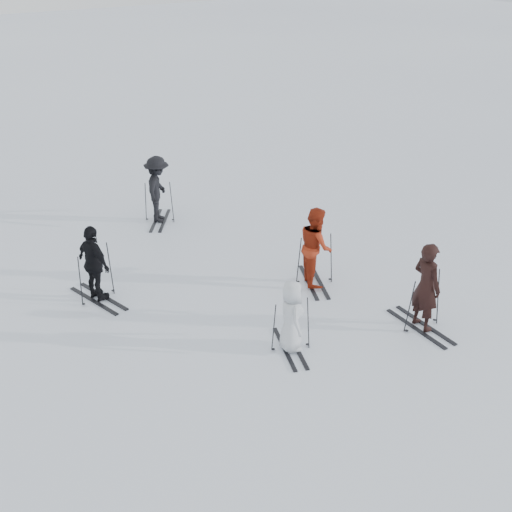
{
  "coord_description": "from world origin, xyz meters",
  "views": [
    {
      "loc": [
        -6.93,
        -9.65,
        7.5
      ],
      "look_at": [
        0.0,
        1.0,
        1.0
      ],
      "focal_mm": 45.0,
      "sensor_mm": 36.0,
      "label": 1
    }
  ],
  "objects_px": {
    "skier_uphill_left": "(94,265)",
    "skier_red": "(316,247)",
    "skier_near_dark": "(426,288)",
    "skier_grey": "(291,317)",
    "skier_uphill_far": "(158,190)"
  },
  "relations": [
    {
      "from": "skier_near_dark",
      "to": "skier_red",
      "type": "height_order",
      "value": "skier_near_dark"
    },
    {
      "from": "skier_uphill_left",
      "to": "skier_red",
      "type": "bearing_deg",
      "value": -128.78
    },
    {
      "from": "skier_grey",
      "to": "skier_uphill_far",
      "type": "bearing_deg",
      "value": 15.11
    },
    {
      "from": "skier_grey",
      "to": "skier_uphill_left",
      "type": "xyz_separation_m",
      "value": [
        -2.52,
        3.94,
        0.14
      ]
    },
    {
      "from": "skier_uphill_left",
      "to": "skier_uphill_far",
      "type": "height_order",
      "value": "skier_uphill_far"
    },
    {
      "from": "skier_near_dark",
      "to": "skier_grey",
      "type": "height_order",
      "value": "skier_near_dark"
    },
    {
      "from": "skier_near_dark",
      "to": "skier_grey",
      "type": "xyz_separation_m",
      "value": [
        -2.76,
        0.87,
        -0.22
      ]
    },
    {
      "from": "skier_near_dark",
      "to": "skier_uphill_far",
      "type": "relative_size",
      "value": 1.02
    },
    {
      "from": "skier_near_dark",
      "to": "skier_uphill_left",
      "type": "height_order",
      "value": "skier_near_dark"
    },
    {
      "from": "skier_near_dark",
      "to": "skier_grey",
      "type": "relative_size",
      "value": 1.3
    },
    {
      "from": "skier_uphill_far",
      "to": "skier_red",
      "type": "bearing_deg",
      "value": -128.54
    },
    {
      "from": "skier_uphill_left",
      "to": "skier_uphill_far",
      "type": "distance_m",
      "value": 4.45
    },
    {
      "from": "skier_grey",
      "to": "skier_uphill_left",
      "type": "distance_m",
      "value": 4.68
    },
    {
      "from": "skier_red",
      "to": "skier_near_dark",
      "type": "bearing_deg",
      "value": -142.28
    },
    {
      "from": "skier_grey",
      "to": "skier_uphill_far",
      "type": "relative_size",
      "value": 0.79
    }
  ]
}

